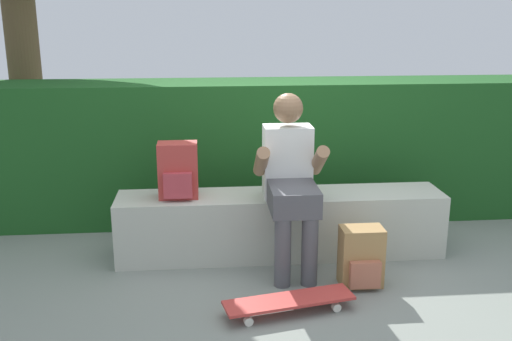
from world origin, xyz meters
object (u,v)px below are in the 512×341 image
(person_skater, at_px, (290,176))
(skateboard_near_person, at_px, (289,301))
(bench_main, at_px, (281,224))
(backpack_on_bench, at_px, (178,171))
(backpack_on_ground, at_px, (361,258))

(person_skater, xyz_separation_m, skateboard_near_person, (-0.10, -0.68, -0.59))
(person_skater, bearing_deg, bench_main, 99.05)
(bench_main, distance_m, skateboard_near_person, 0.90)
(bench_main, height_order, backpack_on_bench, backpack_on_bench)
(person_skater, distance_m, backpack_on_bench, 0.80)
(person_skater, height_order, backpack_on_bench, person_skater)
(person_skater, distance_m, backpack_on_ground, 0.73)
(bench_main, distance_m, backpack_on_bench, 0.86)
(skateboard_near_person, bearing_deg, backpack_on_bench, 127.80)
(person_skater, relative_size, backpack_on_ground, 3.06)
(backpack_on_bench, xyz_separation_m, backpack_on_ground, (1.21, -0.55, -0.47))
(person_skater, relative_size, skateboard_near_person, 1.48)
(bench_main, xyz_separation_m, backpack_on_ground, (0.47, -0.56, -0.04))
(bench_main, bearing_deg, skateboard_near_person, -94.09)
(backpack_on_bench, relative_size, backpack_on_ground, 1.00)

